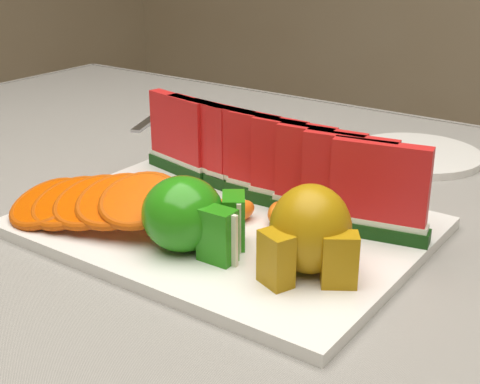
{
  "coord_description": "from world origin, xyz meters",
  "views": [
    {
      "loc": [
        0.41,
        -0.55,
        1.06
      ],
      "look_at": [
        0.05,
        -0.05,
        0.81
      ],
      "focal_mm": 50.0,
      "sensor_mm": 36.0,
      "label": 1
    }
  ],
  "objects_px": {
    "platter": "(225,225)",
    "fork": "(158,116)",
    "pear_cluster": "(310,233)",
    "apple_cluster": "(190,216)",
    "side_plate": "(415,155)"
  },
  "relations": [
    {
      "from": "platter",
      "to": "fork",
      "type": "distance_m",
      "value": 0.46
    },
    {
      "from": "pear_cluster",
      "to": "fork",
      "type": "xyz_separation_m",
      "value": [
        -0.49,
        0.34,
        -0.05
      ]
    },
    {
      "from": "platter",
      "to": "apple_cluster",
      "type": "xyz_separation_m",
      "value": [
        0.01,
        -0.07,
        0.04
      ]
    },
    {
      "from": "side_plate",
      "to": "fork",
      "type": "distance_m",
      "value": 0.44
    },
    {
      "from": "platter",
      "to": "apple_cluster",
      "type": "relative_size",
      "value": 3.36
    },
    {
      "from": "side_plate",
      "to": "fork",
      "type": "relative_size",
      "value": 1.05
    },
    {
      "from": "apple_cluster",
      "to": "pear_cluster",
      "type": "xyz_separation_m",
      "value": [
        0.12,
        0.02,
        0.01
      ]
    },
    {
      "from": "fork",
      "to": "apple_cluster",
      "type": "bearing_deg",
      "value": -44.49
    },
    {
      "from": "platter",
      "to": "apple_cluster",
      "type": "distance_m",
      "value": 0.08
    },
    {
      "from": "apple_cluster",
      "to": "fork",
      "type": "distance_m",
      "value": 0.52
    },
    {
      "from": "pear_cluster",
      "to": "side_plate",
      "type": "relative_size",
      "value": 0.46
    },
    {
      "from": "apple_cluster",
      "to": "side_plate",
      "type": "relative_size",
      "value": 0.6
    },
    {
      "from": "platter",
      "to": "side_plate",
      "type": "bearing_deg",
      "value": 77.79
    },
    {
      "from": "platter",
      "to": "fork",
      "type": "height_order",
      "value": "platter"
    },
    {
      "from": "apple_cluster",
      "to": "side_plate",
      "type": "height_order",
      "value": "apple_cluster"
    }
  ]
}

